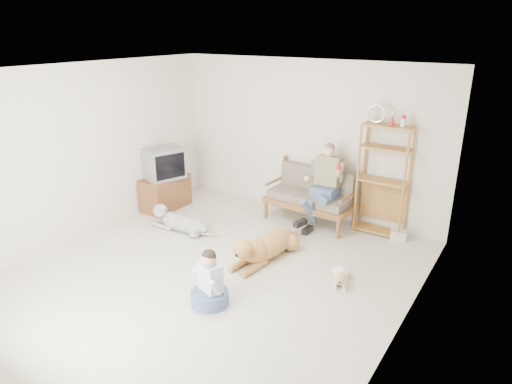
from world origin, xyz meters
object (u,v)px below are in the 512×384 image
Objects in this scene: etagere at (383,179)px; loveseat at (311,194)px; golden_retriever at (265,247)px; tv_stand at (165,193)px.

loveseat is at bearing -172.39° from etagere.
loveseat is 1.24m from etagere.
etagere reaches higher than loveseat.
etagere is 1.31× the size of golden_retriever.
loveseat is 1.70× the size of tv_stand.
tv_stand is (-3.69, -1.07, -0.62)m from etagere.
etagere reaches higher than tv_stand.
loveseat is 2.71m from tv_stand.
loveseat reaches higher than golden_retriever.
golden_retriever is at bearing -15.37° from tv_stand.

